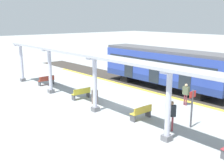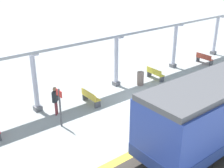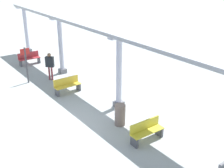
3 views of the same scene
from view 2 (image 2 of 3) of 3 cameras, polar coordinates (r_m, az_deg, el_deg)
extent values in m
plane|color=#989D9D|center=(18.41, 7.00, -3.39)|extent=(176.00, 176.00, 0.00)
cube|color=gold|center=(16.51, 15.45, -7.46)|extent=(0.44, 30.97, 0.01)
cube|color=#38332D|center=(15.72, 20.79, -9.93)|extent=(3.20, 42.97, 0.01)
cube|color=#1E262D|center=(16.18, 20.20, 0.16)|extent=(0.03, 11.46, 0.84)
cube|color=#1E262D|center=(16.40, 19.91, -1.63)|extent=(0.04, 1.10, 2.00)
cube|color=#1E262D|center=(14.05, 12.98, -5.04)|extent=(0.04, 1.10, 2.00)
cube|color=black|center=(13.51, 14.44, -13.33)|extent=(2.21, 0.90, 0.64)
cube|color=slate|center=(29.09, 19.42, 5.89)|extent=(0.44, 0.44, 0.30)
cylinder|color=silver|center=(28.65, 19.89, 9.25)|extent=(0.28, 0.28, 3.23)
cube|color=silver|center=(28.33, 20.36, 12.52)|extent=(1.10, 0.36, 0.12)
cube|color=slate|center=(24.57, 11.97, 3.64)|extent=(0.44, 0.44, 0.30)
cylinder|color=silver|center=(24.05, 12.32, 7.60)|extent=(0.28, 0.28, 3.23)
cube|color=silver|center=(23.66, 12.67, 11.50)|extent=(1.10, 0.36, 0.12)
cube|color=slate|center=(20.50, 0.83, 0.15)|extent=(0.44, 0.44, 0.30)
cylinder|color=silver|center=(19.87, 0.86, 4.83)|extent=(0.28, 0.28, 3.23)
cube|color=silver|center=(19.41, 0.89, 9.52)|extent=(1.10, 0.36, 0.12)
cube|color=slate|center=(17.69, -14.49, -4.63)|extent=(0.44, 0.44, 0.30)
cylinder|color=silver|center=(16.96, -15.08, 0.65)|extent=(0.28, 0.28, 3.23)
cube|color=silver|center=(16.41, -15.69, 6.05)|extent=(1.10, 0.36, 0.12)
cube|color=#A8AAB2|center=(19.38, 0.90, 9.93)|extent=(1.20, 24.59, 0.16)
cube|color=gold|center=(17.85, -4.15, -2.59)|extent=(1.50, 0.45, 0.04)
cube|color=gold|center=(17.66, -4.68, -2.11)|extent=(1.50, 0.07, 0.40)
cube|color=#4C4C51|center=(18.46, -5.29, -2.51)|extent=(0.10, 0.40, 0.42)
cube|color=#4C4C51|center=(17.46, -2.89, -4.03)|extent=(0.10, 0.40, 0.42)
cube|color=#9C3929|center=(26.13, 17.90, 4.86)|extent=(1.50, 0.45, 0.04)
cube|color=#9C3929|center=(25.91, 17.72, 5.24)|extent=(1.50, 0.07, 0.40)
cube|color=#4C4C51|center=(26.55, 16.67, 4.78)|extent=(0.10, 0.40, 0.42)
cube|color=#4C4C51|center=(25.85, 19.04, 3.97)|extent=(0.10, 0.40, 0.42)
cube|color=gold|center=(21.73, 8.64, 2.07)|extent=(1.51, 0.48, 0.04)
cube|color=gold|center=(21.52, 8.32, 2.51)|extent=(1.50, 0.10, 0.40)
cube|color=#4C4C51|center=(22.25, 7.39, 2.03)|extent=(0.11, 0.40, 0.42)
cube|color=#4C4C51|center=(21.39, 9.87, 0.97)|extent=(0.11, 0.40, 0.42)
cylinder|color=#79655C|center=(20.53, 5.65, 1.10)|extent=(0.48, 0.48, 0.98)
cylinder|color=#4C4C51|center=(15.37, -10.23, -4.69)|extent=(0.10, 0.10, 2.20)
cube|color=red|center=(14.99, -10.46, -1.82)|extent=(0.56, 0.04, 0.36)
cylinder|color=brown|center=(14.82, 5.66, -8.72)|extent=(0.10, 0.10, 0.78)
cylinder|color=brown|center=(14.72, 5.20, -8.93)|extent=(0.10, 0.10, 0.78)
cube|color=#566043|center=(14.42, 5.53, -6.53)|extent=(0.21, 0.46, 0.59)
sphere|color=tan|center=(14.22, 5.59, -5.14)|extent=(0.21, 0.21, 0.21)
cylinder|color=brown|center=(16.80, -11.09, -4.79)|extent=(0.11, 0.11, 0.85)
cylinder|color=brown|center=(16.95, -10.88, -4.52)|extent=(0.11, 0.11, 0.85)
cube|color=#202429|center=(16.54, -11.18, -2.37)|extent=(0.50, 0.52, 0.64)
sphere|color=#886347|center=(16.36, -11.30, -1.00)|extent=(0.23, 0.23, 0.23)
camera|label=1|loc=(25.26, -44.25, 12.00)|focal=44.10mm
camera|label=3|loc=(23.01, 36.12, 15.29)|focal=45.63mm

